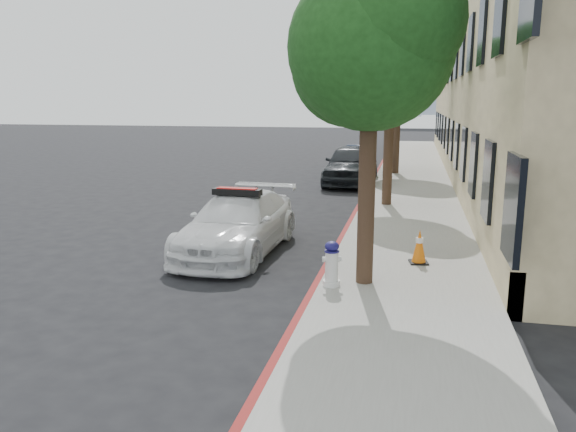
% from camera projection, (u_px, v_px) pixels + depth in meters
% --- Properties ---
extents(ground, '(120.00, 120.00, 0.00)m').
position_uv_depth(ground, '(244.00, 252.00, 12.74)').
color(ground, black).
rests_on(ground, ground).
extents(sidewalk, '(3.20, 50.00, 0.15)m').
position_uv_depth(sidewalk, '(410.00, 188.00, 21.51)').
color(sidewalk, gray).
rests_on(sidewalk, ground).
extents(curb_strip, '(0.12, 50.00, 0.15)m').
position_uv_depth(curb_strip, '(370.00, 187.00, 21.84)').
color(curb_strip, maroon).
rests_on(curb_strip, ground).
extents(building, '(8.00, 36.00, 10.00)m').
position_uv_depth(building, '(549.00, 62.00, 24.10)').
color(building, tan).
rests_on(building, ground).
extents(tower_right, '(14.00, 14.00, 44.00)m').
position_uv_depth(tower_right, '(442.00, 22.00, 135.40)').
color(tower_right, '#9EA8B7').
rests_on(tower_right, ground).
extents(tree_near, '(2.92, 2.82, 5.62)m').
position_uv_depth(tree_near, '(373.00, 46.00, 9.33)').
color(tree_near, black).
rests_on(tree_near, sidewalk).
extents(tree_mid, '(2.77, 2.64, 5.43)m').
position_uv_depth(tree_mid, '(392.00, 74.00, 17.00)').
color(tree_mid, black).
rests_on(tree_mid, sidewalk).
extents(tree_far, '(3.10, 3.00, 5.81)m').
position_uv_depth(tree_far, '(400.00, 77.00, 24.60)').
color(tree_far, black).
rests_on(tree_far, sidewalk).
extents(police_car, '(2.03, 4.64, 1.48)m').
position_uv_depth(police_car, '(238.00, 223.00, 12.61)').
color(police_car, white).
rests_on(police_car, ground).
extents(parked_car_mid, '(2.00, 4.83, 1.64)m').
position_uv_depth(parked_car_mid, '(351.00, 164.00, 22.95)').
color(parked_car_mid, black).
rests_on(parked_car_mid, ground).
extents(parked_car_far, '(1.77, 3.99, 1.27)m').
position_uv_depth(parked_car_far, '(360.00, 159.00, 26.77)').
color(parked_car_far, '#141D34').
rests_on(parked_car_far, ground).
extents(fire_hydrant, '(0.34, 0.31, 0.81)m').
position_uv_depth(fire_hydrant, '(332.00, 264.00, 9.90)').
color(fire_hydrant, silver).
rests_on(fire_hydrant, sidewalk).
extents(traffic_cone, '(0.42, 0.42, 0.70)m').
position_uv_depth(traffic_cone, '(419.00, 246.00, 11.29)').
color(traffic_cone, black).
rests_on(traffic_cone, sidewalk).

